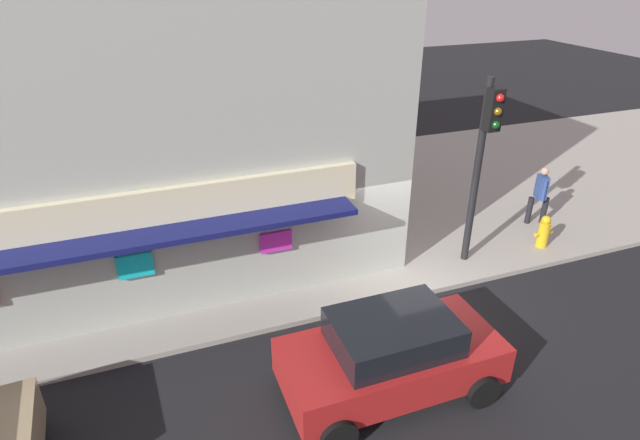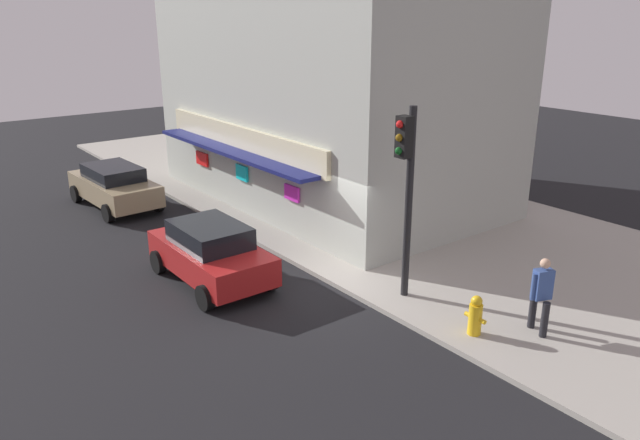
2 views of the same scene
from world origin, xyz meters
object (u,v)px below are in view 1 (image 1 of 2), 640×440
(fire_hydrant, at_px, (544,232))
(trash_can, at_px, (339,251))
(pedestrian, at_px, (540,193))
(potted_plant_by_doorway, at_px, (3,308))
(traffic_light, at_px, (483,150))
(parked_car_red, at_px, (391,354))

(fire_hydrant, bearing_deg, trash_can, 170.25)
(pedestrian, bearing_deg, fire_hydrant, -123.76)
(fire_hydrant, xyz_separation_m, potted_plant_by_doorway, (-12.92, 0.94, 0.20))
(traffic_light, relative_size, potted_plant_by_doorway, 4.29)
(traffic_light, relative_size, parked_car_red, 1.18)
(potted_plant_by_doorway, bearing_deg, trash_can, 0.08)
(pedestrian, relative_size, potted_plant_by_doorway, 1.60)
(fire_hydrant, distance_m, trash_can, 5.61)
(pedestrian, height_order, potted_plant_by_doorway, pedestrian)
(trash_can, distance_m, potted_plant_by_doorway, 7.39)
(traffic_light, bearing_deg, fire_hydrant, -1.74)
(potted_plant_by_doorway, height_order, parked_car_red, parked_car_red)
(parked_car_red, bearing_deg, pedestrian, 31.47)
(trash_can, bearing_deg, parked_car_red, -98.97)
(trash_can, relative_size, parked_car_red, 0.23)
(pedestrian, height_order, parked_car_red, pedestrian)
(fire_hydrant, distance_m, potted_plant_by_doorway, 12.95)
(trash_can, distance_m, parked_car_red, 4.09)
(pedestrian, bearing_deg, potted_plant_by_doorway, -179.06)
(fire_hydrant, distance_m, pedestrian, 1.49)
(traffic_light, height_order, fire_hydrant, traffic_light)
(traffic_light, bearing_deg, pedestrian, 19.52)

